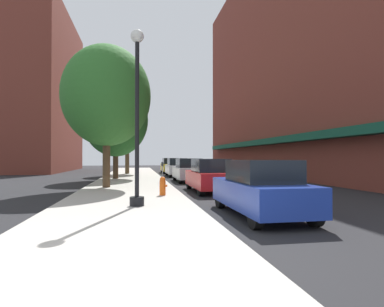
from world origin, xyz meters
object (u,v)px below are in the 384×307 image
object	(u,v)px
tree_near	(107,96)
car_silver	(188,170)
tree_far	(127,124)
lamppost	(137,113)
car_white	(177,167)
fire_hydrant	(163,186)
parking_meter_near	(162,169)
car_red	(210,176)
tree_mid	(116,120)
car_yellow	(170,166)
car_blue	(260,189)

from	to	relation	value
tree_near	car_silver	distance (m)	8.07
tree_near	tree_far	world-z (taller)	tree_near
lamppost	car_white	distance (m)	18.12
tree_far	fire_hydrant	bearing A→B (deg)	-83.55
fire_hydrant	car_white	world-z (taller)	car_white
parking_meter_near	tree_near	xyz separation A→B (m)	(-3.26, -3.05, 4.11)
car_red	car_white	bearing A→B (deg)	88.49
lamppost	tree_near	xyz separation A→B (m)	(-1.62, 6.77, 1.86)
tree_far	car_red	world-z (taller)	tree_far
parking_meter_near	tree_mid	bearing A→B (deg)	129.19
tree_mid	car_white	distance (m)	7.47
parking_meter_near	car_red	xyz separation A→B (m)	(1.95, -5.21, -0.14)
lamppost	car_yellow	distance (m)	23.82
lamppost	car_blue	bearing A→B (deg)	-27.00
tree_near	car_silver	bearing A→B (deg)	40.48
lamppost	fire_hydrant	xyz separation A→B (m)	(1.08, 2.74, -2.68)
tree_far	car_white	size ratio (longest dim) A/B	1.68
car_white	car_silver	bearing A→B (deg)	-91.71
parking_meter_near	tree_mid	size ratio (longest dim) A/B	0.18
car_silver	car_white	world-z (taller)	same
lamppost	tree_mid	xyz separation A→B (m)	(-1.60, 13.80, 1.40)
tree_near	car_white	world-z (taller)	tree_near
parking_meter_near	car_red	size ratio (longest dim) A/B	0.30
fire_hydrant	car_white	xyz separation A→B (m)	(2.51, 14.86, 0.29)
lamppost	tree_far	bearing A→B (deg)	92.62
lamppost	tree_mid	size ratio (longest dim) A/B	0.81
tree_near	tree_mid	distance (m)	7.05
lamppost	car_silver	distance (m)	12.02
car_red	car_silver	world-z (taller)	same
fire_hydrant	lamppost	bearing A→B (deg)	-111.52
parking_meter_near	car_white	bearing A→B (deg)	75.92
parking_meter_near	fire_hydrant	bearing A→B (deg)	-94.53
car_blue	car_silver	world-z (taller)	same
parking_meter_near	car_silver	xyz separation A→B (m)	(1.95, 1.40, -0.14)
parking_meter_near	tree_far	distance (m)	11.89
fire_hydrant	car_silver	size ratio (longest dim) A/B	0.18
lamppost	parking_meter_near	distance (m)	10.21
tree_far	car_blue	bearing A→B (deg)	-78.60
parking_meter_near	car_white	xyz separation A→B (m)	(1.95, 7.78, -0.14)
tree_mid	tree_far	size ratio (longest dim) A/B	1.01
parking_meter_near	car_blue	size ratio (longest dim) A/B	0.30
tree_mid	car_red	world-z (taller)	tree_mid
parking_meter_near	car_blue	distance (m)	11.82
lamppost	tree_near	bearing A→B (deg)	103.48
car_white	car_red	bearing A→B (deg)	-91.71
lamppost	car_yellow	bearing A→B (deg)	81.28
fire_hydrant	car_silver	bearing A→B (deg)	73.50
car_yellow	car_white	bearing A→B (deg)	-90.82
tree_mid	car_white	world-z (taller)	tree_mid
lamppost	car_blue	size ratio (longest dim) A/B	1.37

